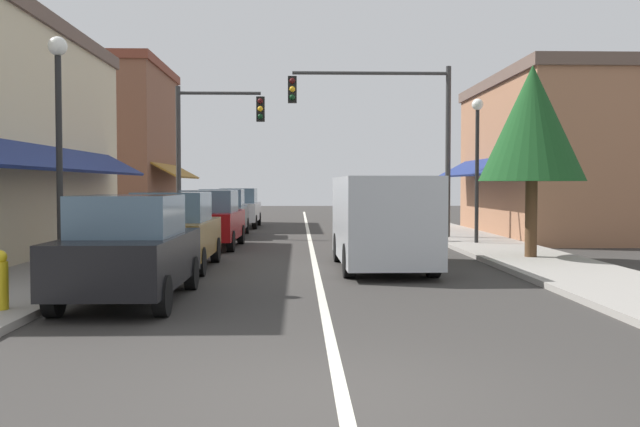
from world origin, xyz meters
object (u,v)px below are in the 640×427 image
at_px(street_lamp_right_mid, 477,147).
at_px(fire_hydrant, 0,280).
at_px(parked_car_second_left, 174,231).
at_px(parked_car_far_left, 223,213).
at_px(street_lamp_left_near, 59,118).
at_px(traffic_signal_left_corner, 207,137).
at_px(tree_right_near, 532,124).
at_px(van_in_lane, 382,219).
at_px(traffic_signal_mast_arm, 394,121).
at_px(parked_car_nearest_left, 130,249).
at_px(parked_car_third_left, 210,219).
at_px(parked_car_distant_left, 239,208).

relative_size(street_lamp_right_mid, fire_hydrant, 5.31).
bearing_deg(parked_car_second_left, fire_hydrant, -103.77).
distance_m(parked_car_second_left, parked_car_far_left, 10.34).
bearing_deg(street_lamp_right_mid, parked_car_second_left, -146.00).
bearing_deg(parked_car_far_left, street_lamp_left_near, -98.24).
bearing_deg(parked_car_second_left, traffic_signal_left_corner, 92.92).
relative_size(tree_right_near, fire_hydrant, 5.68).
distance_m(traffic_signal_left_corner, tree_right_near, 12.52).
bearing_deg(tree_right_near, street_lamp_left_near, -158.86).
height_order(parked_car_far_left, van_in_lane, van_in_lane).
height_order(parked_car_far_left, traffic_signal_mast_arm, traffic_signal_mast_arm).
bearing_deg(tree_right_near, parked_car_nearest_left, -145.42).
bearing_deg(street_lamp_left_near, traffic_signal_mast_arm, 54.06).
relative_size(parked_car_third_left, traffic_signal_left_corner, 0.75).
relative_size(traffic_signal_left_corner, street_lamp_left_near, 1.17).
bearing_deg(traffic_signal_left_corner, tree_right_near, -42.68).
height_order(parked_car_distant_left, fire_hydrant, parked_car_distant_left).
xyz_separation_m(traffic_signal_mast_arm, street_lamp_left_near, (-7.85, -10.82, -0.94)).
relative_size(traffic_signal_mast_arm, street_lamp_right_mid, 1.31).
height_order(parked_car_distant_left, tree_right_near, tree_right_near).
bearing_deg(parked_car_far_left, parked_car_second_left, -90.91).
distance_m(van_in_lane, traffic_signal_mast_arm, 8.86).
relative_size(van_in_lane, street_lamp_right_mid, 1.13).
distance_m(parked_car_third_left, traffic_signal_mast_arm, 7.33).
bearing_deg(van_in_lane, fire_hydrant, -137.68).
bearing_deg(traffic_signal_left_corner, street_lamp_left_near, -95.58).
relative_size(parked_car_second_left, parked_car_third_left, 0.99).
height_order(parked_car_third_left, parked_car_distant_left, same).
xyz_separation_m(street_lamp_left_near, street_lamp_right_mid, (10.14, 8.39, -0.07)).
distance_m(parked_car_far_left, tree_right_near, 12.78).
bearing_deg(tree_right_near, street_lamp_right_mid, 93.72).
bearing_deg(street_lamp_left_near, van_in_lane, 21.89).
bearing_deg(traffic_signal_mast_arm, parked_car_distant_left, 127.69).
xyz_separation_m(parked_car_nearest_left, fire_hydrant, (-1.57, -1.31, -0.33)).
bearing_deg(street_lamp_right_mid, parked_car_third_left, -178.37).
xyz_separation_m(parked_car_nearest_left, parked_car_second_left, (-0.09, 4.62, 0.00)).
relative_size(parked_car_third_left, fire_hydrant, 4.76).
distance_m(traffic_signal_left_corner, street_lamp_right_mid, 9.84).
bearing_deg(parked_car_distant_left, tree_right_near, -59.06).
height_order(parked_car_third_left, tree_right_near, tree_right_near).
bearing_deg(parked_car_second_left, parked_car_third_left, 88.53).
relative_size(parked_car_third_left, tree_right_near, 0.84).
distance_m(parked_car_third_left, van_in_lane, 7.23).
height_order(parked_car_nearest_left, parked_car_far_left, same).
xyz_separation_m(traffic_signal_left_corner, street_lamp_left_near, (-1.22, -12.52, -0.47)).
bearing_deg(fire_hydrant, street_lamp_right_mid, 49.51).
height_order(parked_car_third_left, traffic_signal_left_corner, traffic_signal_left_corner).
relative_size(parked_car_nearest_left, street_lamp_right_mid, 0.89).
xyz_separation_m(parked_car_distant_left, traffic_signal_mast_arm, (5.98, -7.74, 3.26)).
relative_size(parked_car_distant_left, street_lamp_right_mid, 0.89).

